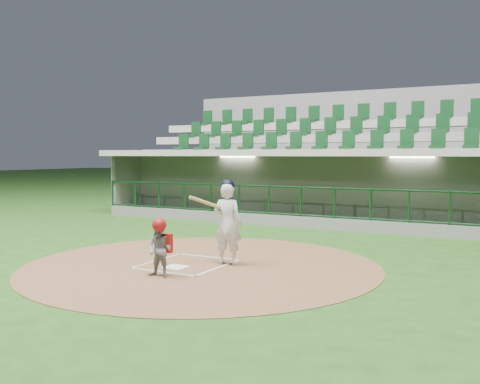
# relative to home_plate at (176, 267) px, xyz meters

# --- Properties ---
(ground) EXTENTS (120.00, 120.00, 0.00)m
(ground) POSITION_rel_home_plate_xyz_m (0.00, 0.70, -0.02)
(ground) COLOR #1E4814
(ground) RESTS_ON ground
(dirt_circle) EXTENTS (7.20, 7.20, 0.01)m
(dirt_circle) POSITION_rel_home_plate_xyz_m (0.30, 0.50, -0.02)
(dirt_circle) COLOR brown
(dirt_circle) RESTS_ON ground
(home_plate) EXTENTS (0.43, 0.43, 0.02)m
(home_plate) POSITION_rel_home_plate_xyz_m (0.00, 0.00, 0.00)
(home_plate) COLOR white
(home_plate) RESTS_ON dirt_circle
(batter_box_chalk) EXTENTS (1.55, 1.80, 0.01)m
(batter_box_chalk) POSITION_rel_home_plate_xyz_m (0.00, 0.40, -0.00)
(batter_box_chalk) COLOR silver
(batter_box_chalk) RESTS_ON ground
(dugout_structure) EXTENTS (16.40, 3.70, 3.00)m
(dugout_structure) POSITION_rel_home_plate_xyz_m (0.06, 8.53, 0.94)
(dugout_structure) COLOR slate
(dugout_structure) RESTS_ON ground
(seating_deck) EXTENTS (17.00, 6.72, 5.15)m
(seating_deck) POSITION_rel_home_plate_xyz_m (0.00, 11.61, 1.40)
(seating_deck) COLOR slate
(seating_deck) RESTS_ON ground
(batter) EXTENTS (0.86, 0.87, 1.74)m
(batter) POSITION_rel_home_plate_xyz_m (0.74, 0.78, 0.86)
(batter) COLOR silver
(batter) RESTS_ON dirt_circle
(catcher) EXTENTS (0.51, 0.41, 1.09)m
(catcher) POSITION_rel_home_plate_xyz_m (0.21, -0.79, 0.54)
(catcher) COLOR gray
(catcher) RESTS_ON dirt_circle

